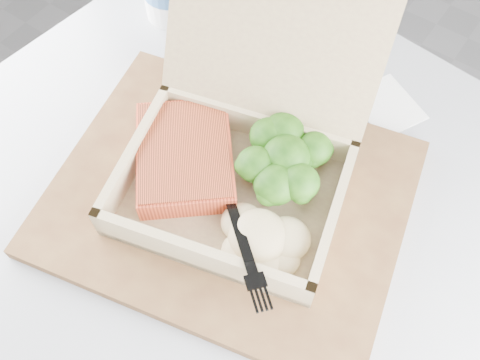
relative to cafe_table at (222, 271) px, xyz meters
The scene contains 9 objects.
floor 0.67m from the cafe_table, 168.52° to the right, with size 4.00×4.00×0.00m, color gray.
cafe_table is the anchor object (origin of this frame).
serving_tray 0.19m from the cafe_table, 86.91° to the left, with size 0.39×0.31×0.02m, color brown.
takeout_container 0.26m from the cafe_table, 95.91° to the left, with size 0.30×0.33×0.21m.
salmon_fillet 0.23m from the cafe_table, 160.49° to the left, with size 0.10×0.14×0.03m, color #D54F29.
broccoli_pile 0.25m from the cafe_table, 62.70° to the left, with size 0.12×0.12×0.04m, color #3D7F1C, non-canonical shape.
mashed_potatoes 0.24m from the cafe_table, 11.88° to the right, with size 0.10×0.09×0.03m, color beige.
plastic_fork 0.24m from the cafe_table, 23.03° to the right, with size 0.12×0.10×0.02m.
receipt 0.29m from the cafe_table, 72.69° to the left, with size 0.08×0.16×0.00m, color white.
Camera 1 is at (0.58, -0.13, 1.26)m, focal length 40.00 mm.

